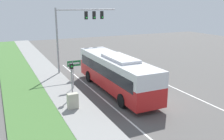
# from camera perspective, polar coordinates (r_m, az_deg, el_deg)

# --- Properties ---
(ground_plane) EXTENTS (80.00, 80.00, 0.00)m
(ground_plane) POSITION_cam_1_polar(r_m,az_deg,el_deg) (21.05, 9.09, -6.69)
(ground_plane) COLOR #565451
(sidewalk) EXTENTS (2.80, 80.00, 0.12)m
(sidewalk) POSITION_cam_1_polar(r_m,az_deg,el_deg) (18.48, -7.27, -9.56)
(sidewalk) COLOR gray
(sidewalk) RESTS_ON ground_plane
(grass_verge) EXTENTS (3.60, 80.00, 0.10)m
(grass_verge) POSITION_cam_1_polar(r_m,az_deg,el_deg) (17.88, -17.24, -11.06)
(grass_verge) COLOR #477538
(grass_verge) RESTS_ON ground_plane
(lane_divider_near) EXTENTS (0.14, 30.00, 0.01)m
(lane_divider_near) POSITION_cam_1_polar(r_m,az_deg,el_deg) (19.37, 0.14, -8.43)
(lane_divider_near) COLOR silver
(lane_divider_near) RESTS_ON ground_plane
(lane_divider_far) EXTENTS (0.14, 30.00, 0.01)m
(lane_divider_far) POSITION_cam_1_polar(r_m,az_deg,el_deg) (23.17, 16.51, -5.09)
(lane_divider_far) COLOR silver
(lane_divider_far) RESTS_ON ground_plane
(bus) EXTENTS (2.76, 11.77, 3.33)m
(bus) POSITION_cam_1_polar(r_m,az_deg,el_deg) (22.28, 0.81, -0.30)
(bus) COLOR red
(bus) RESTS_ON ground_plane
(signal_gantry) EXTENTS (7.09, 0.41, 7.30)m
(signal_gantry) POSITION_cam_1_polar(r_m,az_deg,el_deg) (28.57, -7.93, 10.10)
(signal_gantry) COLOR #939399
(signal_gantry) RESTS_ON ground_plane
(pedestrian_signal) EXTENTS (0.28, 0.34, 3.03)m
(pedestrian_signal) POSITION_cam_1_polar(r_m,az_deg,el_deg) (20.58, -9.21, -1.12)
(pedestrian_signal) COLOR #939399
(pedestrian_signal) RESTS_ON ground_plane
(street_sign) EXTENTS (1.25, 0.08, 2.75)m
(street_sign) POSITION_cam_1_polar(r_m,az_deg,el_deg) (22.99, -8.77, 0.29)
(street_sign) COLOR #939399
(street_sign) RESTS_ON ground_plane
(utility_cabinet) EXTENTS (0.79, 0.45, 1.17)m
(utility_cabinet) POSITION_cam_1_polar(r_m,az_deg,el_deg) (18.83, -8.96, -7.02)
(utility_cabinet) COLOR #B7B29E
(utility_cabinet) RESTS_ON sidewalk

